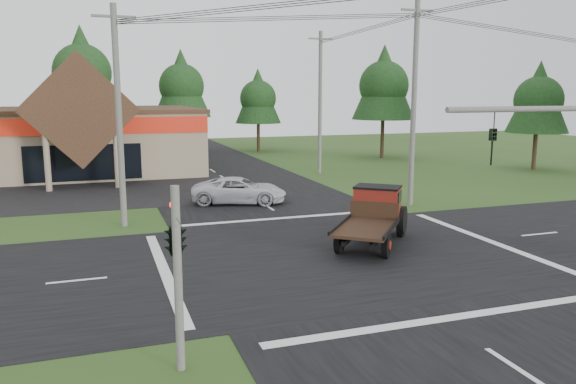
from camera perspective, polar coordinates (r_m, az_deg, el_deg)
name	(u,v)px	position (r m, az deg, el deg)	size (l,w,h in m)	color
ground	(341,255)	(22.87, 5.39, -6.35)	(120.00, 120.00, 0.00)	#2C4A1A
road_ns	(341,254)	(22.86, 5.39, -6.32)	(12.00, 120.00, 0.02)	black
road_ew	(341,254)	(22.86, 5.39, -6.32)	(120.00, 12.00, 0.02)	black
parking_apron	(18,195)	(39.79, -25.73, -0.25)	(28.00, 14.00, 0.02)	black
cvs_building	(8,139)	(50.10, -26.56, 4.80)	(30.40, 18.20, 9.19)	gray
traffic_signal_corner	(175,222)	(13.07, -11.41, -3.02)	(0.53, 2.48, 4.40)	#595651
utility_pole_nw	(119,115)	(28.01, -16.81, 7.48)	(2.00, 0.30, 10.50)	#595651
utility_pole_ne	(414,103)	(32.79, 12.66, 8.85)	(2.00, 0.30, 11.50)	#595651
utility_pole_n	(320,102)	(45.32, 3.28, 9.15)	(2.00, 0.30, 11.20)	#595651
tree_row_c	(82,70)	(61.01, -20.20, 11.59)	(7.28, 7.28, 13.13)	#332316
tree_row_d	(181,84)	(62.64, -10.77, 10.73)	(6.16, 6.16, 11.11)	#332316
tree_row_e	(258,97)	(62.36, -3.07, 9.66)	(5.04, 5.04, 9.09)	#332316
tree_side_ne	(384,83)	(56.85, 9.71, 10.85)	(6.16, 6.16, 11.11)	#332316
tree_side_e_near	(539,98)	(51.71, 24.11, 8.74)	(5.04, 5.04, 9.09)	#332316
antique_flatbed_truck	(372,217)	(24.12, 8.50, -2.56)	(2.22, 5.81, 2.43)	#621B0E
white_pickup	(239,190)	(33.19, -4.96, 0.17)	(2.54, 5.50, 1.53)	silver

